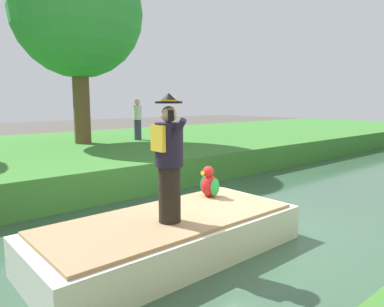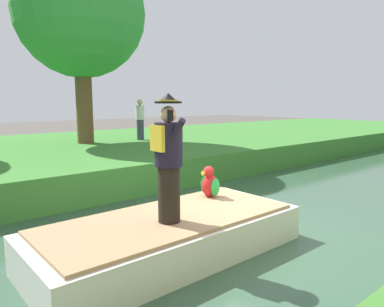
{
  "view_description": "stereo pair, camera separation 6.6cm",
  "coord_description": "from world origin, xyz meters",
  "views": [
    {
      "loc": [
        4.21,
        -4.69,
        2.46
      ],
      "look_at": [
        -0.13,
        -0.97,
        1.61
      ],
      "focal_mm": 33.62,
      "sensor_mm": 36.0,
      "label": 1
    },
    {
      "loc": [
        4.26,
        -4.64,
        2.46
      ],
      "look_at": [
        -0.13,
        -0.97,
        1.61
      ],
      "focal_mm": 33.62,
      "sensor_mm": 36.0,
      "label": 2
    }
  ],
  "objects": [
    {
      "name": "parrot_plush",
      "position": [
        -0.45,
        -0.28,
        0.95
      ],
      "size": [
        0.36,
        0.34,
        0.57
      ],
      "color": "red",
      "rests_on": "boat"
    },
    {
      "name": "grass_bank_near",
      "position": [
        -8.3,
        0.0,
        0.45
      ],
      "size": [
        10.38,
        48.0,
        0.9
      ],
      "primitive_type": "cube",
      "color": "#38752D",
      "rests_on": "ground"
    },
    {
      "name": "person_pirate",
      "position": [
        0.19,
        -1.67,
        1.64
      ],
      "size": [
        0.61,
        0.42,
        1.85
      ],
      "rotation": [
        0.0,
        0.0,
        0.13
      ],
      "color": "black",
      "rests_on": "boat"
    },
    {
      "name": "ground_plane",
      "position": [
        0.0,
        0.0,
        0.0
      ],
      "size": [
        80.0,
        80.0,
        0.0
      ],
      "primitive_type": "plane",
      "color": "#4C4742"
    },
    {
      "name": "tree_tall",
      "position": [
        -8.37,
        0.81,
        5.48
      ],
      "size": [
        4.53,
        4.53,
        6.88
      ],
      "color": "brown",
      "rests_on": "grass_bank_near"
    },
    {
      "name": "person_bystander",
      "position": [
        -8.02,
        2.94,
        1.71
      ],
      "size": [
        0.34,
        0.34,
        1.6
      ],
      "color": "#33384C",
      "rests_on": "grass_bank_near"
    },
    {
      "name": "boat",
      "position": [
        0.0,
        -1.53,
        0.4
      ],
      "size": [
        1.84,
        4.22,
        0.61
      ],
      "color": "silver",
      "rests_on": "canal_water"
    },
    {
      "name": "canal_water",
      "position": [
        0.0,
        0.0,
        0.05
      ],
      "size": [
        6.22,
        48.0,
        0.1
      ],
      "primitive_type": "cube",
      "color": "#33513D",
      "rests_on": "ground"
    }
  ]
}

